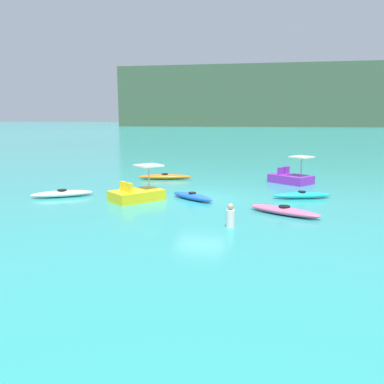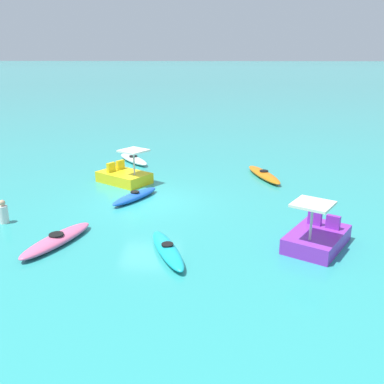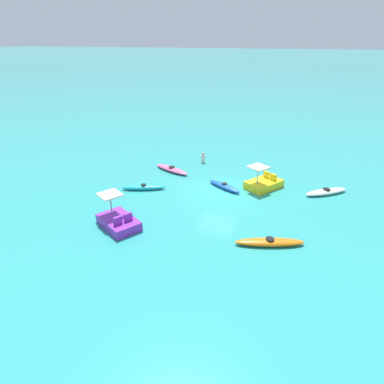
% 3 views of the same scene
% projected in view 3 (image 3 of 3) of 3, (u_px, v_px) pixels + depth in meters
% --- Properties ---
extents(ground_plane, '(600.00, 600.00, 0.00)m').
position_uv_depth(ground_plane, '(218.00, 192.00, 21.49)').
color(ground_plane, teal).
extents(kayak_cyan, '(2.92, 1.60, 0.37)m').
position_uv_depth(kayak_cyan, '(144.00, 187.00, 21.72)').
color(kayak_cyan, '#19B7C6').
rests_on(kayak_cyan, ground_plane).
extents(kayak_white, '(2.86, 2.34, 0.37)m').
position_uv_depth(kayak_white, '(326.00, 192.00, 21.10)').
color(kayak_white, white).
rests_on(kayak_white, ground_plane).
extents(kayak_blue, '(2.61, 1.85, 0.37)m').
position_uv_depth(kayak_blue, '(224.00, 186.00, 21.90)').
color(kayak_blue, blue).
rests_on(kayak_blue, ground_plane).
extents(kayak_orange, '(3.43, 1.69, 0.37)m').
position_uv_depth(kayak_orange, '(270.00, 242.00, 15.92)').
color(kayak_orange, orange).
rests_on(kayak_orange, ground_plane).
extents(kayak_pink, '(3.17, 1.88, 0.37)m').
position_uv_depth(kayak_pink, '(172.00, 169.00, 24.68)').
color(kayak_pink, pink).
rests_on(kayak_pink, ground_plane).
extents(pedal_boat_yellow, '(2.60, 2.83, 1.68)m').
position_uv_depth(pedal_boat_yellow, '(264.00, 183.00, 21.92)').
color(pedal_boat_yellow, yellow).
rests_on(pedal_boat_yellow, ground_plane).
extents(pedal_boat_purple, '(2.83, 2.54, 1.68)m').
position_uv_depth(pedal_boat_purple, '(118.00, 221.00, 17.41)').
color(pedal_boat_purple, purple).
rests_on(pedal_boat_purple, ground_plane).
extents(person_near_shore, '(0.41, 0.41, 0.88)m').
position_uv_depth(person_near_shore, '(203.00, 158.00, 26.27)').
color(person_near_shore, silver).
rests_on(person_near_shore, ground_plane).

